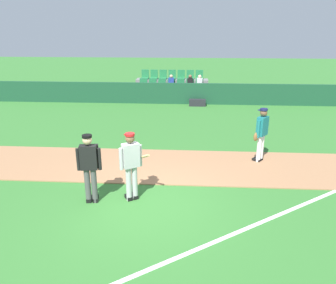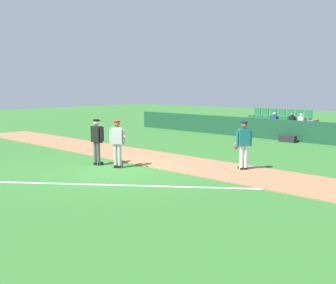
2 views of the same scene
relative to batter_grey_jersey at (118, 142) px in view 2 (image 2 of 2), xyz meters
name	(u,v)px [view 2 (image 2 of 2)]	position (x,y,z in m)	size (l,w,h in m)	color
ground_plane	(119,170)	(0.29, -0.19, -0.97)	(80.00, 80.00, 0.00)	#33702D
infield_dirt_path	(163,160)	(0.29, 2.18, -0.95)	(28.00, 2.71, 0.03)	#9E704C
foul_line_chalk	(173,187)	(3.29, -0.69, -0.96)	(12.00, 0.10, 0.01)	white
dugout_fence	(266,129)	(0.29, 11.03, -0.38)	(20.00, 0.16, 1.17)	#19472D
stadium_bleachers	(278,128)	(0.31, 12.48, -0.48)	(4.45, 2.10, 1.65)	slate
batter_grey_jersey	(118,142)	(0.00, 0.00, 0.00)	(0.74, 0.70, 1.76)	#B2B2B2
umpire_home_plate	(97,139)	(-0.98, -0.18, 0.03)	(0.59, 0.34, 1.76)	#4C4C4C
runner_teal_jersey	(243,144)	(3.67, 2.73, -0.01)	(0.53, 0.54, 1.76)	white
equipment_bag	(287,139)	(1.82, 10.58, -0.79)	(0.90, 0.36, 0.36)	#232328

